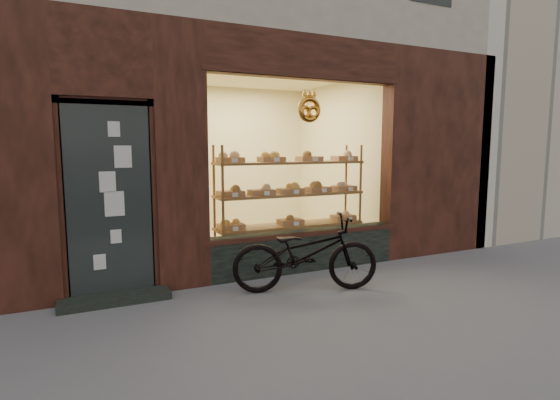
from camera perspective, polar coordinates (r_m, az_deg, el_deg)
ground at (r=4.15m, az=12.07°, el=-17.09°), size 90.00×90.00×0.00m
neighbor_right at (r=14.91m, az=30.21°, el=17.04°), size 12.00×7.00×9.00m
display_shelf at (r=6.25m, az=1.38°, el=-0.39°), size 2.20×0.45×1.70m
bicycle at (r=5.11m, az=3.36°, el=-6.99°), size 1.80×1.09×0.89m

